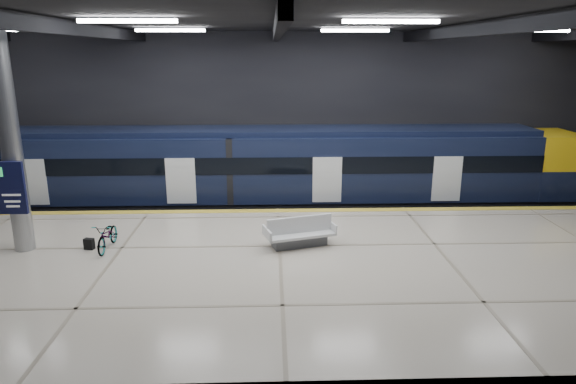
{
  "coord_description": "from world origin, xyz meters",
  "views": [
    {
      "loc": [
        -0.25,
        -16.37,
        7.09
      ],
      "look_at": [
        0.35,
        1.5,
        2.2
      ],
      "focal_mm": 32.0,
      "sensor_mm": 36.0,
      "label": 1
    }
  ],
  "objects": [
    {
      "name": "rails",
      "position": [
        0.0,
        5.5,
        0.08
      ],
      "size": [
        30.0,
        1.52,
        0.16
      ],
      "color": "gray",
      "rests_on": "ground"
    },
    {
      "name": "room_shell",
      "position": [
        -0.0,
        0.0,
        5.72
      ],
      "size": [
        30.1,
        16.1,
        8.05
      ],
      "color": "black",
      "rests_on": "ground"
    },
    {
      "name": "ground",
      "position": [
        0.0,
        0.0,
        0.0
      ],
      "size": [
        30.0,
        30.0,
        0.0
      ],
      "primitive_type": "plane",
      "color": "black",
      "rests_on": "ground"
    },
    {
      "name": "pannier_bag",
      "position": [
        -5.98,
        -1.09,
        1.28
      ],
      "size": [
        0.33,
        0.24,
        0.35
      ],
      "primitive_type": "cube",
      "rotation": [
        0.0,
        0.0,
        -0.23
      ],
      "color": "black",
      "rests_on": "platform"
    },
    {
      "name": "bicycle",
      "position": [
        -5.38,
        -1.09,
        1.55
      ],
      "size": [
        0.64,
        1.71,
        0.89
      ],
      "primitive_type": "imported",
      "rotation": [
        0.0,
        0.0,
        -0.03
      ],
      "color": "#99999E",
      "rests_on": "platform"
    },
    {
      "name": "train",
      "position": [
        0.85,
        5.5,
        2.06
      ],
      "size": [
        29.4,
        2.84,
        3.79
      ],
      "color": "black",
      "rests_on": "ground"
    },
    {
      "name": "platform",
      "position": [
        0.0,
        -2.5,
        0.55
      ],
      "size": [
        30.0,
        11.0,
        1.1
      ],
      "primitive_type": "cube",
      "color": "beige",
      "rests_on": "ground"
    },
    {
      "name": "safety_strip",
      "position": [
        0.0,
        2.75,
        1.11
      ],
      "size": [
        30.0,
        0.4,
        0.01
      ],
      "primitive_type": "cube",
      "color": "gold",
      "rests_on": "platform"
    },
    {
      "name": "bench",
      "position": [
        0.64,
        -1.01,
        1.44
      ],
      "size": [
        2.38,
        1.51,
        0.98
      ],
      "rotation": [
        0.0,
        0.0,
        0.29
      ],
      "color": "#595B60",
      "rests_on": "platform"
    },
    {
      "name": "info_column",
      "position": [
        -8.0,
        -1.03,
        4.46
      ],
      "size": [
        0.9,
        0.78,
        6.9
      ],
      "color": "#9EA0A5",
      "rests_on": "platform"
    }
  ]
}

